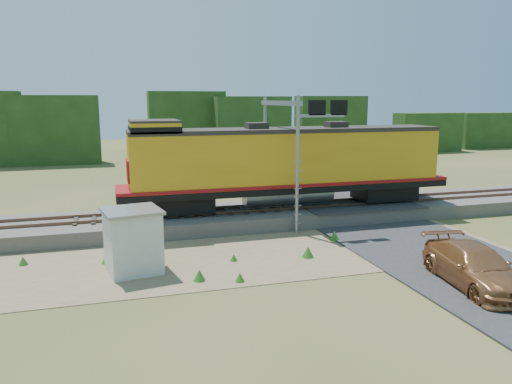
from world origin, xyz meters
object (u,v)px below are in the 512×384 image
object	(u,v)px
locomotive	(284,163)
shed	(133,240)
car	(475,267)
signal_gantry	(290,129)

from	to	relation	value
locomotive	shed	distance (m)	11.19
locomotive	car	size ratio (longest dim) A/B	3.63
shed	signal_gantry	size ratio (longest dim) A/B	0.37
car	signal_gantry	bearing A→B (deg)	114.82
shed	signal_gantry	bearing A→B (deg)	22.93
signal_gantry	shed	bearing A→B (deg)	-147.06
locomotive	shed	world-z (taller)	locomotive
signal_gantry	car	xyz separation A→B (m)	(3.41, -11.18, -4.63)
shed	car	bearing A→B (deg)	-33.42
locomotive	signal_gantry	size ratio (longest dim) A/B	2.68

